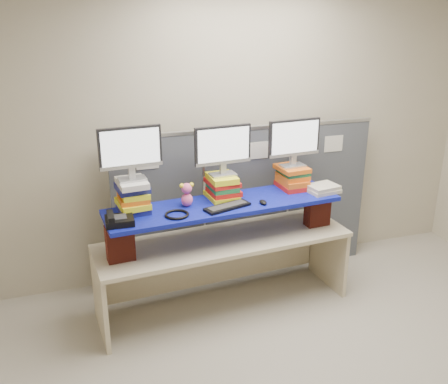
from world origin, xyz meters
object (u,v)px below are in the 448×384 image
object	(u,v)px
desk	(224,253)
monitor_left	(130,150)
keyboard	(227,207)
desk_phone	(118,220)
monitor_center	(223,147)
monitor_right	(294,140)
blue_board	(224,205)

from	to	relation	value
desk	monitor_left	distance (m)	1.23
desk	monitor_left	bearing A→B (deg)	170.90
keyboard	desk_phone	distance (m)	0.89
monitor_left	monitor_center	distance (m)	0.78
desk_phone	monitor_left	bearing A→B (deg)	57.34
monitor_left	monitor_right	distance (m)	1.46
desk	keyboard	distance (m)	0.49
monitor_right	keyboard	distance (m)	0.89
keyboard	desk_phone	bearing A→B (deg)	166.00
desk	desk_phone	xyz separation A→B (m)	(-0.90, -0.16, 0.50)
desk	desk_phone	distance (m)	1.04
desk	desk_phone	size ratio (longest dim) A/B	10.38
monitor_left	keyboard	size ratio (longest dim) A/B	1.18
desk	desk_phone	world-z (taller)	desk_phone
monitor_left	desk_phone	distance (m)	0.55
monitor_center	desk	bearing A→B (deg)	-108.04
blue_board	desk	bearing A→B (deg)	-67.61
monitor_left	keyboard	world-z (taller)	monitor_left
monitor_center	desk_phone	bearing A→B (deg)	-167.18
monitor_center	monitor_right	xyz separation A→B (m)	(0.68, 0.05, -0.00)
keyboard	desk	bearing A→B (deg)	68.66
blue_board	keyboard	bearing A→B (deg)	-98.33
blue_board	monitor_center	distance (m)	0.49
monitor_left	monitor_center	world-z (taller)	monitor_left
monitor_right	blue_board	bearing A→B (deg)	-170.67
blue_board	monitor_left	bearing A→B (deg)	170.90
monitor_center	keyboard	size ratio (longest dim) A/B	1.18
blue_board	desk_phone	distance (m)	0.92
blue_board	keyboard	world-z (taller)	keyboard
monitor_right	keyboard	size ratio (longest dim) A/B	1.18
monitor_left	monitor_right	xyz separation A→B (m)	(1.46, 0.11, -0.06)
desk	monitor_center	distance (m)	0.93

